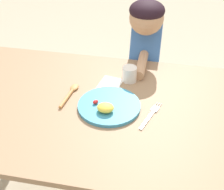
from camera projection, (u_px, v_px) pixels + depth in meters
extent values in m
cube|color=#947253|center=(105.00, 109.00, 1.40)|extent=(1.47, 0.88, 0.03)
cube|color=#9A7B5A|center=(17.00, 105.00, 2.03)|extent=(0.06, 0.06, 0.72)
cylinder|color=teal|center=(109.00, 106.00, 1.39)|extent=(0.28, 0.28, 0.02)
ellipsoid|color=yellow|center=(105.00, 108.00, 1.33)|extent=(0.07, 0.06, 0.04)
ellipsoid|color=red|center=(96.00, 102.00, 1.38)|extent=(0.03, 0.03, 0.02)
cube|color=silver|center=(147.00, 120.00, 1.32)|extent=(0.05, 0.13, 0.01)
cube|color=silver|center=(155.00, 109.00, 1.38)|extent=(0.04, 0.04, 0.01)
cylinder|color=silver|center=(160.00, 106.00, 1.40)|extent=(0.01, 0.03, 0.00)
cylinder|color=silver|center=(158.00, 105.00, 1.40)|extent=(0.01, 0.03, 0.00)
cylinder|color=silver|center=(156.00, 104.00, 1.40)|extent=(0.01, 0.03, 0.00)
cylinder|color=#BD8048|center=(66.00, 99.00, 1.43)|extent=(0.03, 0.14, 0.02)
ellipsoid|color=#BD8048|center=(74.00, 87.00, 1.50)|extent=(0.04, 0.06, 0.01)
cylinder|color=silver|center=(129.00, 74.00, 1.54)|extent=(0.07, 0.07, 0.08)
cube|color=navy|center=(142.00, 108.00, 2.12)|extent=(0.17, 0.16, 0.57)
cube|color=#3F72BF|center=(145.00, 54.00, 1.80)|extent=(0.17, 0.26, 0.38)
sphere|color=tan|center=(147.00, 18.00, 1.61)|extent=(0.18, 0.18, 0.18)
ellipsoid|color=black|center=(147.00, 10.00, 1.59)|extent=(0.18, 0.18, 0.10)
cylinder|color=tan|center=(142.00, 65.00, 1.64)|extent=(0.05, 0.23, 0.05)
cube|color=white|center=(109.00, 86.00, 1.52)|extent=(0.13, 0.17, 0.00)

